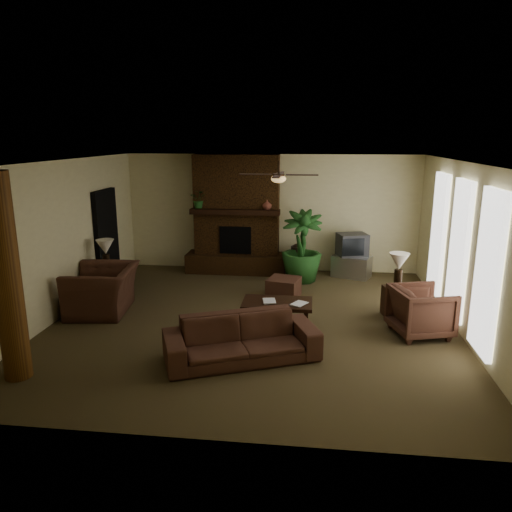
# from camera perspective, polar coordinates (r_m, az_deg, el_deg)

# --- Properties ---
(room_shell) EXTENTS (7.00, 7.00, 7.00)m
(room_shell) POSITION_cam_1_polar(r_m,az_deg,el_deg) (8.27, -0.33, 1.35)
(room_shell) COLOR brown
(room_shell) RESTS_ON ground
(fireplace) EXTENTS (2.40, 0.70, 2.80)m
(fireplace) POSITION_cam_1_polar(r_m,az_deg,el_deg) (11.56, -2.29, 3.75)
(fireplace) COLOR #4B2D14
(fireplace) RESTS_ON ground
(windows) EXTENTS (0.08, 3.65, 2.35)m
(windows) POSITION_cam_1_polar(r_m,az_deg,el_deg) (8.77, 22.83, 0.63)
(windows) COLOR white
(windows) RESTS_ON ground
(log_column) EXTENTS (0.36, 0.36, 2.80)m
(log_column) POSITION_cam_1_polar(r_m,az_deg,el_deg) (7.10, -27.37, -2.41)
(log_column) COLOR brown
(log_column) RESTS_ON ground
(doorway) EXTENTS (0.10, 1.00, 2.10)m
(doorway) POSITION_cam_1_polar(r_m,az_deg,el_deg) (10.98, -17.22, 2.02)
(doorway) COLOR black
(doorway) RESTS_ON ground
(ceiling_fan) EXTENTS (1.35, 1.35, 0.37)m
(ceiling_fan) POSITION_cam_1_polar(r_m,az_deg,el_deg) (8.36, 2.68, 9.30)
(ceiling_fan) COLOR black
(ceiling_fan) RESTS_ON ceiling
(sofa) EXTENTS (2.31, 1.45, 0.87)m
(sofa) POSITION_cam_1_polar(r_m,az_deg,el_deg) (7.13, -1.73, -8.93)
(sofa) COLOR #4F2F22
(sofa) RESTS_ON ground
(armchair_left) EXTENTS (1.00, 1.40, 1.15)m
(armchair_left) POSITION_cam_1_polar(r_m,az_deg,el_deg) (9.40, -17.73, -3.00)
(armchair_left) COLOR #4F2F22
(armchair_left) RESTS_ON ground
(armchair_right) EXTENTS (1.02, 1.06, 0.90)m
(armchair_right) POSITION_cam_1_polar(r_m,az_deg,el_deg) (8.43, 18.95, -5.94)
(armchair_right) COLOR #4F2F22
(armchair_right) RESTS_ON ground
(coffee_table) EXTENTS (1.20, 0.70, 0.43)m
(coffee_table) POSITION_cam_1_polar(r_m,az_deg,el_deg) (8.40, 2.53, -5.77)
(coffee_table) COLOR black
(coffee_table) RESTS_ON ground
(ottoman) EXTENTS (0.72, 0.72, 0.40)m
(ottoman) POSITION_cam_1_polar(r_m,az_deg,el_deg) (9.89, 3.29, -3.76)
(ottoman) COLOR #4F2F22
(ottoman) RESTS_ON ground
(tv_stand) EXTENTS (0.98, 0.78, 0.50)m
(tv_stand) POSITION_cam_1_polar(r_m,az_deg,el_deg) (11.49, 11.21, -1.20)
(tv_stand) COLOR #B8B8BA
(tv_stand) RESTS_ON ground
(tv) EXTENTS (0.76, 0.68, 0.52)m
(tv) POSITION_cam_1_polar(r_m,az_deg,el_deg) (11.40, 11.30, 1.30)
(tv) COLOR #373739
(tv) RESTS_ON tv_stand
(floor_vase) EXTENTS (0.34, 0.34, 0.77)m
(floor_vase) POSITION_cam_1_polar(r_m,az_deg,el_deg) (11.39, 4.98, -0.18)
(floor_vase) COLOR #33251C
(floor_vase) RESTS_ON ground
(floor_plant) EXTENTS (0.94, 1.63, 0.90)m
(floor_plant) POSITION_cam_1_polar(r_m,az_deg,el_deg) (10.95, 5.36, -0.66)
(floor_plant) COLOR #265622
(floor_plant) RESTS_ON ground
(side_table_left) EXTENTS (0.65, 0.65, 0.55)m
(side_table_left) POSITION_cam_1_polar(r_m,az_deg,el_deg) (10.38, -17.12, -3.07)
(side_table_left) COLOR black
(side_table_left) RESTS_ON ground
(lamp_left) EXTENTS (0.39, 0.39, 0.65)m
(lamp_left) POSITION_cam_1_polar(r_m,az_deg,el_deg) (10.14, -17.36, 0.77)
(lamp_left) COLOR black
(lamp_left) RESTS_ON side_table_left
(side_table_right) EXTENTS (0.60, 0.60, 0.55)m
(side_table_right) POSITION_cam_1_polar(r_m,az_deg,el_deg) (9.17, 16.52, -5.28)
(side_table_right) COLOR black
(side_table_right) RESTS_ON ground
(lamp_right) EXTENTS (0.40, 0.40, 0.65)m
(lamp_right) POSITION_cam_1_polar(r_m,az_deg,el_deg) (8.94, 16.54, -0.91)
(lamp_right) COLOR black
(lamp_right) RESTS_ON side_table_right
(mantel_plant) EXTENTS (0.47, 0.50, 0.33)m
(mantel_plant) POSITION_cam_1_polar(r_m,az_deg,el_deg) (11.45, -6.73, 6.44)
(mantel_plant) COLOR #265622
(mantel_plant) RESTS_ON fireplace
(mantel_vase) EXTENTS (0.27, 0.28, 0.22)m
(mantel_vase) POSITION_cam_1_polar(r_m,az_deg,el_deg) (11.17, 1.32, 6.07)
(mantel_vase) COLOR brown
(mantel_vase) RESTS_ON fireplace
(book_a) EXTENTS (0.22, 0.07, 0.29)m
(book_a) POSITION_cam_1_polar(r_m,az_deg,el_deg) (8.31, 0.84, -4.51)
(book_a) COLOR #999999
(book_a) RESTS_ON coffee_table
(book_b) EXTENTS (0.20, 0.13, 0.29)m
(book_b) POSITION_cam_1_polar(r_m,az_deg,el_deg) (8.27, 4.52, -4.63)
(book_b) COLOR #999999
(book_b) RESTS_ON coffee_table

